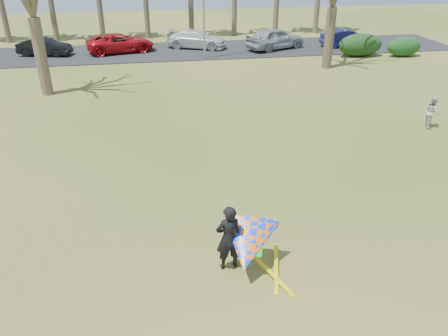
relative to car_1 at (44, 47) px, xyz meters
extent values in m
plane|color=#2B5212|center=(9.89, -25.01, -0.71)|extent=(100.00, 100.00, 0.00)
cube|color=black|center=(9.89, -0.01, -0.68)|extent=(46.00, 7.00, 0.06)
cylinder|color=brown|center=(1.89, -10.01, 1.39)|extent=(0.64, 0.64, 4.20)
cylinder|color=#453829|center=(19.89, -7.01, 1.28)|extent=(0.64, 0.64, 3.99)
cylinder|color=gray|center=(11.89, -3.01, 3.29)|extent=(0.16, 0.16, 8.00)
ellipsoid|color=black|center=(23.66, -4.16, 0.14)|extent=(3.42, 1.55, 1.71)
ellipsoid|color=#143916|center=(26.95, -4.75, 0.03)|extent=(2.67, 1.25, 1.48)
imported|color=black|center=(0.00, 0.00, 0.00)|extent=(4.18, 2.27, 1.31)
imported|color=#AA0D14|center=(5.66, 0.19, 0.07)|extent=(5.62, 3.62, 1.44)
imported|color=silver|center=(11.72, 0.71, 0.05)|extent=(5.26, 3.73, 1.41)
imported|color=#979DA3|center=(17.94, -0.72, 0.20)|extent=(5.38, 3.87, 1.70)
imported|color=#181746|center=(24.05, -0.91, 0.05)|extent=(4.35, 1.69, 1.41)
imported|color=beige|center=(20.49, -18.38, 0.03)|extent=(0.76, 0.86, 1.48)
imported|color=black|center=(9.39, -26.58, 0.22)|extent=(0.74, 0.53, 1.87)
cone|color=#0537F4|center=(9.84, -26.83, 0.14)|extent=(2.13, 2.39, 2.02)
cube|color=#0CBF19|center=(9.96, -26.91, 0.09)|extent=(0.62, 0.60, 0.24)
cube|color=yellow|center=(10.39, -27.18, -0.70)|extent=(0.85, 1.66, 0.28)
cube|color=yellow|center=(10.59, -26.98, -0.70)|extent=(0.56, 1.76, 0.22)
camera|label=1|loc=(7.71, -35.58, 6.93)|focal=35.00mm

